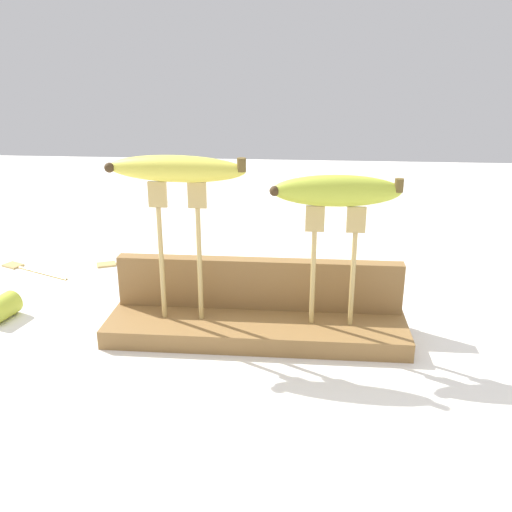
# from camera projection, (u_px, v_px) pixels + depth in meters

# --- Properties ---
(ground_plane) EXTENTS (3.00, 3.00, 0.00)m
(ground_plane) POSITION_uv_depth(u_px,v_px,m) (256.00, 337.00, 0.84)
(ground_plane) COLOR silver
(wooden_board) EXTENTS (0.44, 0.12, 0.03)m
(wooden_board) POSITION_uv_depth(u_px,v_px,m) (256.00, 329.00, 0.84)
(wooden_board) COLOR olive
(wooden_board) RESTS_ON ground
(board_backstop) EXTENTS (0.43, 0.02, 0.08)m
(board_backstop) POSITION_uv_depth(u_px,v_px,m) (259.00, 284.00, 0.86)
(board_backstop) COLOR olive
(board_backstop) RESTS_ON wooden_board
(fork_stand_left) EXTENTS (0.08, 0.01, 0.20)m
(fork_stand_left) POSITION_uv_depth(u_px,v_px,m) (179.00, 241.00, 0.80)
(fork_stand_left) COLOR tan
(fork_stand_left) RESTS_ON wooden_board
(fork_stand_right) EXTENTS (0.08, 0.01, 0.17)m
(fork_stand_right) POSITION_uv_depth(u_px,v_px,m) (334.00, 256.00, 0.79)
(fork_stand_right) COLOR tan
(fork_stand_right) RESTS_ON wooden_board
(banana_raised_left) EXTENTS (0.20, 0.06, 0.04)m
(banana_raised_left) POSITION_uv_depth(u_px,v_px,m) (175.00, 169.00, 0.76)
(banana_raised_left) COLOR #DBD147
(banana_raised_left) RESTS_ON fork_stand_left
(banana_raised_right) EXTENTS (0.18, 0.05, 0.04)m
(banana_raised_right) POSITION_uv_depth(u_px,v_px,m) (337.00, 191.00, 0.75)
(banana_raised_right) COLOR #B2C138
(banana_raised_right) RESTS_ON fork_stand_right
(fork_fallen_near) EXTENTS (0.16, 0.08, 0.01)m
(fork_fallen_near) POSITION_uv_depth(u_px,v_px,m) (27.00, 268.00, 1.10)
(fork_fallen_near) COLOR tan
(fork_fallen_near) RESTS_ON ground
(fork_fallen_far) EXTENTS (0.18, 0.09, 0.01)m
(fork_fallen_far) POSITION_uv_depth(u_px,v_px,m) (132.00, 261.00, 1.14)
(fork_fallen_far) COLOR tan
(fork_fallen_far) RESTS_ON ground
(banana_chunk_near) EXTENTS (0.05, 0.06, 0.04)m
(banana_chunk_near) POSITION_uv_depth(u_px,v_px,m) (2.00, 307.00, 0.90)
(banana_chunk_near) COLOR #B2C138
(banana_chunk_near) RESTS_ON ground
(banana_chunk_far) EXTENTS (0.05, 0.04, 0.04)m
(banana_chunk_far) POSITION_uv_depth(u_px,v_px,m) (156.00, 277.00, 1.02)
(banana_chunk_far) COLOR gold
(banana_chunk_far) RESTS_ON ground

